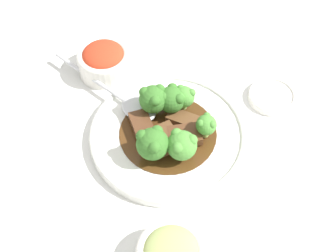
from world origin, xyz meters
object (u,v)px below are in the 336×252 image
side_bowl_kimchi (104,60)px  beef_strip_0 (185,135)px  broccoli_floret_4 (153,99)px  serving_spoon (130,103)px  main_plate (168,135)px  broccoli_floret_1 (152,143)px  beef_strip_1 (166,138)px  beef_strip_2 (186,120)px  broccoli_floret_5 (171,99)px  broccoli_floret_3 (185,97)px  broccoli_floret_0 (182,145)px  broccoli_floret_2 (206,125)px  beef_strip_3 (144,130)px  sauce_dish (272,96)px

side_bowl_kimchi → beef_strip_0: bearing=67.6°
broccoli_floret_4 → serving_spoon: broccoli_floret_4 is taller
main_plate → broccoli_floret_1: 0.07m
beef_strip_1 → beef_strip_2: bearing=167.1°
broccoli_floret_5 → serving_spoon: (0.02, -0.07, -0.02)m
beef_strip_2 → broccoli_floret_3: bearing=-149.8°
broccoli_floret_0 → broccoli_floret_2: size_ratio=1.13×
beef_strip_3 → broccoli_floret_1: (0.03, 0.03, 0.03)m
main_plate → broccoli_floret_5: size_ratio=5.09×
main_plate → broccoli_floret_3: size_ratio=5.67×
beef_strip_1 → broccoli_floret_0: bearing=68.6°
broccoli_floret_0 → beef_strip_2: bearing=-160.2°
beef_strip_0 → sauce_dish: size_ratio=0.77×
beef_strip_1 → side_bowl_kimchi: side_bowl_kimchi is taller
beef_strip_0 → broccoli_floret_0: 0.04m
serving_spoon → side_bowl_kimchi: side_bowl_kimchi is taller
broccoli_floret_3 → broccoli_floret_5: bearing=-46.9°
beef_strip_0 → sauce_dish: beef_strip_0 is taller
broccoli_floret_2 → broccoli_floret_3: size_ratio=0.97×
beef_strip_0 → side_bowl_kimchi: side_bowl_kimchi is taller
beef_strip_2 → broccoli_floret_2: bearing=76.5°
main_plate → broccoli_floret_2: size_ratio=5.84×
beef_strip_0 → broccoli_floret_5: broccoli_floret_5 is taller
broccoli_floret_2 → sauce_dish: (-0.14, 0.07, -0.04)m
beef_strip_3 → serving_spoon: (-0.04, -0.05, -0.00)m
broccoli_floret_1 → broccoli_floret_4: bearing=-152.9°
beef_strip_2 → broccoli_floret_4: (0.00, -0.06, 0.03)m
side_bowl_kimchi → beef_strip_3: bearing=53.2°
broccoli_floret_2 → broccoli_floret_4: bearing=-92.7°
beef_strip_3 → broccoli_floret_0: 0.08m
broccoli_floret_0 → serving_spoon: size_ratio=0.21×
broccoli_floret_2 → serving_spoon: bearing=-89.4°
broccoli_floret_5 → beef_strip_1: bearing=19.3°
beef_strip_0 → serving_spoon: beef_strip_0 is taller
main_plate → beef_strip_2: bearing=150.8°
sauce_dish → beef_strip_0: bearing=-30.8°
beef_strip_2 → beef_strip_3: beef_strip_3 is taller
beef_strip_1 → broccoli_floret_4: bearing=-133.4°
broccoli_floret_4 → sauce_dish: (-0.13, 0.16, -0.05)m
broccoli_floret_1 → broccoli_floret_2: size_ratio=1.29×
serving_spoon → broccoli_floret_5: bearing=108.5°
main_plate → sauce_dish: size_ratio=3.10×
main_plate → broccoli_floret_0: bearing=51.8°
beef_strip_3 → broccoli_floret_4: (-0.04, -0.01, 0.03)m
beef_strip_1 → beef_strip_0: bearing=128.0°
main_plate → sauce_dish: 0.20m
beef_strip_0 → sauce_dish: 0.18m
main_plate → serving_spoon: (-0.02, -0.08, 0.02)m
serving_spoon → broccoli_floret_3: bearing=114.3°
broccoli_floret_4 → beef_strip_3: bearing=8.0°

